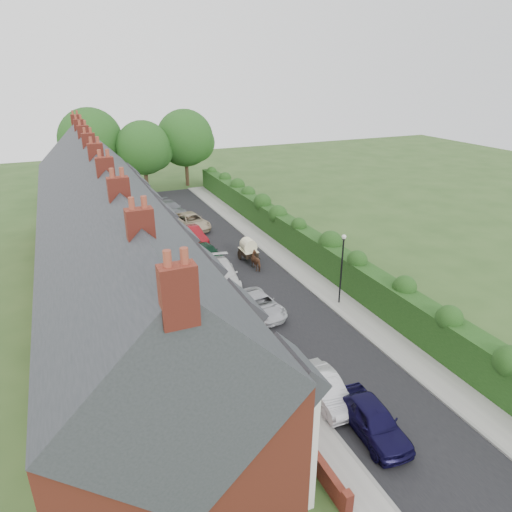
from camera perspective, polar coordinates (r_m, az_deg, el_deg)
The scene contains 23 objects.
ground at distance 28.19m, azimuth 8.89°, elevation -10.79°, with size 140.00×140.00×0.00m, color #2D4C1E.
road at distance 36.54m, azimuth -0.85°, elevation -2.32°, with size 6.00×58.00×0.02m, color black.
pavement_hedge_side at distance 38.13m, azimuth 4.85°, elevation -1.21°, with size 2.20×58.00×0.12m, color gray.
pavement_house_side at distance 35.37m, azimuth -6.63°, elevation -3.27°, with size 1.70×58.00×0.12m, color gray.
kerb_hedge_side at distance 37.68m, azimuth 3.44°, elevation -1.46°, with size 0.18×58.00×0.13m, color gray.
kerb_house_side at distance 35.57m, azimuth -5.40°, elevation -3.04°, with size 0.18×58.00×0.13m, color gray.
hedge at distance 38.37m, azimuth 7.30°, elevation 1.33°, with size 2.10×58.00×2.85m.
terrace_row at distance 31.65m, azimuth -17.77°, elevation 1.29°, with size 9.05×40.50×11.50m.
garden_wall_row at distance 34.08m, azimuth -7.76°, elevation -3.61°, with size 0.35×40.35×1.10m.
lamppost at distance 31.28m, azimuth 10.72°, elevation -0.57°, with size 0.32×0.32×5.16m.
tree_far_left at distance 61.40m, azimuth -13.57°, elevation 12.88°, with size 7.14×6.80×9.29m.
tree_far_right at distance 64.54m, azimuth -8.54°, elevation 14.23°, with size 7.98×7.60×10.31m.
tree_far_back at distance 63.50m, azimuth -19.56°, elevation 13.37°, with size 8.40×8.00×10.82m.
car_navy at distance 22.33m, azimuth 14.41°, elevation -19.18°, with size 1.79×4.44×1.51m, color black.
car_silver_a at distance 23.69m, azimuth 8.56°, elevation -16.03°, with size 1.46×4.19×1.38m, color silver.
car_silver_b at distance 30.73m, azimuth 0.53°, elevation -6.09°, with size 2.12×4.60×1.28m, color silver.
car_white at distance 34.87m, azimuth -4.25°, elevation -2.25°, with size 2.19×5.39×1.57m, color silver.
car_green at distance 39.50m, azimuth -6.16°, elevation 0.56°, with size 1.58×3.94×1.34m, color black.
car_red at distance 43.30m, azimuth -7.99°, elevation 2.60°, with size 1.61×4.62×1.52m, color maroon.
car_beige at distance 47.30m, azimuth -8.10°, elevation 4.31°, with size 2.51×5.44×1.51m, color tan.
car_grey at distance 52.29m, azimuth -10.65°, elevation 5.89°, with size 2.04×5.02×1.46m, color slate.
horse at distance 37.27m, azimuth 0.12°, elevation -0.59°, with size 0.78×1.71×1.44m, color #56331F.
horse_cart at distance 38.68m, azimuth -0.97°, elevation 0.98°, with size 1.27×2.80×2.02m.
Camera 1 is at (-13.15, -19.65, 15.36)m, focal length 32.00 mm.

